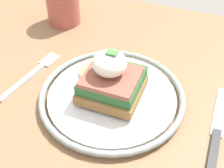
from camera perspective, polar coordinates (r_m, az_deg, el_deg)
The scene contains 6 objects.
dining_table at distance 0.62m, azimuth -3.84°, elevation -11.86°, with size 0.92×0.69×0.78m.
plate at distance 0.50m, azimuth -0.00°, elevation -2.27°, with size 0.24×0.24×0.02m.
sandwich at distance 0.48m, azimuth -0.17°, elevation 0.91°, with size 0.12×0.11×0.08m.
fork at distance 0.57m, azimuth -14.21°, elevation 1.93°, with size 0.04×0.14×0.00m.
knife at distance 0.48m, azimuth 18.55°, elevation -8.83°, with size 0.02×0.18×0.01m.
cup at distance 0.68m, azimuth -9.01°, elevation 14.59°, with size 0.07×0.07×0.09m.
Camera 1 is at (0.17, -0.32, 1.14)m, focal length 50.00 mm.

